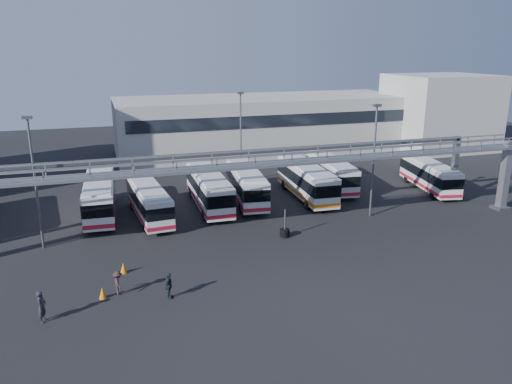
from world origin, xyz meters
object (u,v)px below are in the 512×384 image
object	(u,v)px
light_pole_left	(35,176)
bus_6	(306,180)
light_pole_back	(241,133)
bus_5	(246,184)
pedestrian_d	(169,286)
pedestrian_a	(42,306)
pedestrian_c	(118,283)
bus_7	(331,172)
bus_2	(100,196)
light_pole_mid	(374,155)
cone_right	(124,268)
bus_4	(209,188)
bus_3	(149,200)
tire_stack	(285,232)
cone_left	(103,293)
bus_9	(429,175)

from	to	relation	value
light_pole_left	bus_6	world-z (taller)	light_pole_left
light_pole_back	bus_5	bearing A→B (deg)	-102.07
light_pole_left	bus_5	world-z (taller)	light_pole_left
light_pole_back	pedestrian_d	size ratio (longest dim) A/B	6.10
pedestrian_a	pedestrian_c	distance (m)	4.72
bus_7	bus_5	bearing A→B (deg)	-162.90
bus_2	pedestrian_a	distance (m)	18.64
bus_2	bus_5	xyz separation A→B (m)	(14.01, 0.10, -0.03)
light_pole_mid	cone_right	size ratio (longest dim) A/B	13.43
bus_4	pedestrian_c	distance (m)	18.20
bus_2	bus_3	bearing A→B (deg)	-25.60
bus_4	tire_stack	distance (m)	10.51
pedestrian_a	cone_left	bearing A→B (deg)	-45.02
light_pole_back	tire_stack	distance (m)	18.34
light_pole_mid	pedestrian_a	world-z (taller)	light_pole_mid
pedestrian_d	cone_left	bearing A→B (deg)	99.46
pedestrian_c	pedestrian_d	size ratio (longest dim) A/B	0.94
bus_4	bus_6	bearing A→B (deg)	1.65
light_pole_back	pedestrian_c	bearing A→B (deg)	-122.21
bus_4	bus_9	bearing A→B (deg)	-1.70
cone_left	bus_7	bearing A→B (deg)	36.89
light_pole_back	bus_4	bearing A→B (deg)	-124.73
light_pole_mid	cone_left	size ratio (longest dim) A/B	13.91
bus_2	bus_7	xyz separation A→B (m)	(24.26, 1.94, -0.07)
bus_2	cone_left	bearing A→B (deg)	-88.23
bus_2	bus_6	world-z (taller)	bus_6
light_pole_mid	bus_2	size ratio (longest dim) A/B	0.90
bus_7	bus_9	bearing A→B (deg)	-14.98
pedestrian_c	bus_9	bearing A→B (deg)	-76.14
light_pole_back	bus_5	xyz separation A→B (m)	(-1.54, -7.21, -3.88)
bus_3	bus_4	bearing A→B (deg)	10.29
bus_2	bus_9	bearing A→B (deg)	-0.65
light_pole_left	pedestrian_c	world-z (taller)	light_pole_left
bus_7	cone_left	world-z (taller)	bus_7
bus_3	bus_7	size ratio (longest dim) A/B	0.94
pedestrian_d	pedestrian_c	bearing A→B (deg)	90.67
bus_5	cone_right	world-z (taller)	bus_5
light_pole_mid	pedestrian_c	world-z (taller)	light_pole_mid
light_pole_mid	bus_6	world-z (taller)	light_pole_mid
bus_4	pedestrian_a	distance (m)	22.26
light_pole_left	bus_7	size ratio (longest dim) A/B	0.93
bus_2	bus_4	bearing A→B (deg)	-1.04
pedestrian_a	bus_2	bearing A→B (deg)	5.06
light_pole_back	cone_right	size ratio (longest dim) A/B	13.43
pedestrian_c	pedestrian_d	xyz separation A→B (m)	(2.96, -1.48, 0.05)
bus_5	tire_stack	size ratio (longest dim) A/B	4.77
light_pole_back	bus_2	bearing A→B (deg)	-154.81
pedestrian_d	bus_2	bearing A→B (deg)	38.93
bus_6	pedestrian_a	bearing A→B (deg)	-140.42
bus_6	pedestrian_d	bearing A→B (deg)	-131.07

